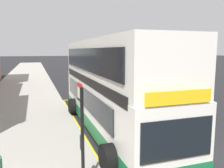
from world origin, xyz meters
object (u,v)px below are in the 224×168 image
object	(u,v)px
bus_stop_sign	(82,130)
parked_car_maroon_far	(79,65)
double_decker_bus	(110,88)
parked_car_black_across	(107,75)

from	to	relation	value
bus_stop_sign	parked_car_maroon_far	bearing A→B (deg)	79.74
parked_car_maroon_far	bus_stop_sign	bearing A→B (deg)	78.01
double_decker_bus	parked_car_maroon_far	bearing A→B (deg)	81.92
double_decker_bus	bus_stop_sign	bearing A→B (deg)	-115.84
bus_stop_sign	parked_car_maroon_far	distance (m)	43.50
double_decker_bus	bus_stop_sign	distance (m)	5.42
double_decker_bus	bus_stop_sign	world-z (taller)	double_decker_bus
double_decker_bus	parked_car_maroon_far	distance (m)	38.32
double_decker_bus	parked_car_maroon_far	size ratio (longest dim) A/B	2.74
double_decker_bus	parked_car_black_across	xyz separation A→B (m)	(5.39, 17.86, -1.27)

